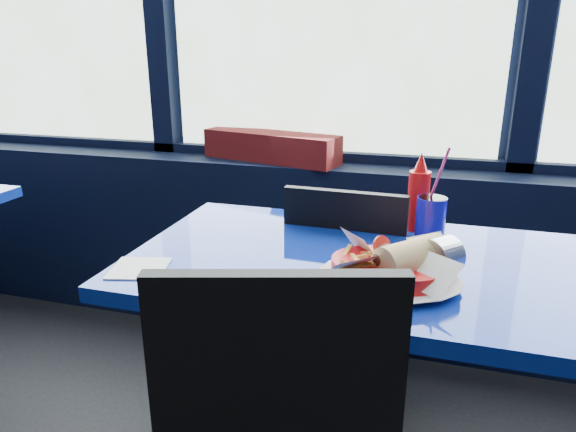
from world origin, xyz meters
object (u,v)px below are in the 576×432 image
Objects in this scene: chair_near_back at (346,288)px; planter_box at (271,146)px; soda_cup at (431,219)px; food_basket at (393,267)px; ketchup_bottle at (418,196)px; near_table at (360,320)px.

planter_box is (-0.44, 0.54, 0.36)m from chair_near_back.
soda_cup reaches higher than chair_near_back.
food_basket is at bearing -43.75° from planter_box.
near_table is at bearing -114.21° from ketchup_bottle.
ketchup_bottle is at bearing 111.82° from soda_cup.
planter_box is 0.88m from ketchup_bottle.
ketchup_bottle is 0.11m from soda_cup.
chair_near_back is 0.44m from soda_cup.
near_table is at bearing 107.68° from chair_near_back.
ketchup_bottle is (0.21, -0.06, 0.36)m from chair_near_back.
ketchup_bottle reaches higher than planter_box.
planter_box is 1.17m from food_basket.
planter_box is 2.62× the size of ketchup_bottle.
planter_box is at bearing -49.11° from chair_near_back.
ketchup_bottle reaches higher than food_basket.
soda_cup is at bearing 46.31° from near_table.
chair_near_back is at bearing 105.82° from near_table.
ketchup_bottle is at bearing -28.19° from planter_box.
near_table is 4.36× the size of soda_cup.
near_table is 0.27m from food_basket.
food_basket is (0.62, -0.99, -0.07)m from planter_box.
planter_box is at bearing 121.51° from near_table.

